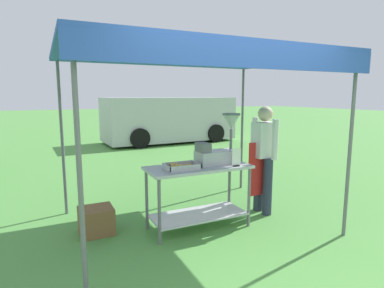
# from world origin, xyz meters

# --- Properties ---
(ground_plane) EXTENTS (70.00, 70.00, 0.00)m
(ground_plane) POSITION_xyz_m (0.00, 6.00, 0.00)
(ground_plane) COLOR #519342
(stall_canopy) EXTENTS (3.34, 2.52, 2.30)m
(stall_canopy) POSITION_xyz_m (0.04, 1.35, 2.22)
(stall_canopy) COLOR slate
(stall_canopy) RESTS_ON ground
(donut_cart) EXTENTS (1.38, 0.60, 0.85)m
(donut_cart) POSITION_xyz_m (0.04, 1.25, 0.60)
(donut_cart) COLOR #B7B7BC
(donut_cart) RESTS_ON ground
(donut_tray) EXTENTS (0.43, 0.28, 0.07)m
(donut_tray) POSITION_xyz_m (-0.23, 1.20, 0.87)
(donut_tray) COLOR #B7B7BC
(donut_tray) RESTS_ON donut_cart
(donut_fryer) EXTENTS (0.62, 0.28, 0.68)m
(donut_fryer) POSITION_xyz_m (0.38, 1.28, 1.08)
(donut_fryer) COLOR #B7B7BC
(donut_fryer) RESTS_ON donut_cart
(menu_sign) EXTENTS (0.13, 0.05, 0.23)m
(menu_sign) POSITION_xyz_m (0.49, 1.04, 0.95)
(menu_sign) COLOR black
(menu_sign) RESTS_ON donut_cart
(vendor) EXTENTS (0.46, 0.53, 1.61)m
(vendor) POSITION_xyz_m (1.17, 1.34, 0.90)
(vendor) COLOR #2D3347
(vendor) RESTS_ON ground
(supply_crate) EXTENTS (0.42, 0.38, 0.34)m
(supply_crate) POSITION_xyz_m (-1.23, 1.65, 0.17)
(supply_crate) COLOR brown
(supply_crate) RESTS_ON ground
(van_silver) EXTENTS (4.95, 2.28, 1.69)m
(van_silver) POSITION_xyz_m (2.60, 8.91, 0.88)
(van_silver) COLOR #BCBCC1
(van_silver) RESTS_ON ground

